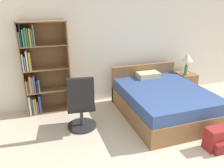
{
  "coord_description": "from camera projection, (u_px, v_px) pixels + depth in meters",
  "views": [
    {
      "loc": [
        -1.85,
        -1.44,
        2.25
      ],
      "look_at": [
        -0.69,
        1.98,
        0.86
      ],
      "focal_mm": 35.0,
      "sensor_mm": 36.0,
      "label": 1
    }
  ],
  "objects": [
    {
      "name": "wall_back",
      "position": [
        123.0,
        44.0,
        5.03
      ],
      "size": [
        9.0,
        0.06,
        2.6
      ],
      "color": "silver",
      "rests_on": "ground_plane"
    },
    {
      "name": "bookshelf",
      "position": [
        40.0,
        71.0,
        4.41
      ],
      "size": [
        0.92,
        0.31,
        1.89
      ],
      "color": "brown",
      "rests_on": "ground_plane"
    },
    {
      "name": "bed",
      "position": [
        162.0,
        101.0,
        4.51
      ],
      "size": [
        1.58,
        1.94,
        0.85
      ],
      "color": "brown",
      "rests_on": "ground_plane"
    },
    {
      "name": "office_chair",
      "position": [
        81.0,
        106.0,
        3.9
      ],
      "size": [
        0.54,
        0.62,
        1.08
      ],
      "color": "#232326",
      "rests_on": "ground_plane"
    },
    {
      "name": "nightstand",
      "position": [
        185.0,
        84.0,
        5.52
      ],
      "size": [
        0.41,
        0.49,
        0.55
      ],
      "color": "brown",
      "rests_on": "ground_plane"
    },
    {
      "name": "table_lamp",
      "position": [
        187.0,
        58.0,
        5.27
      ],
      "size": [
        0.27,
        0.27,
        0.49
      ],
      "color": "tan",
      "rests_on": "nightstand"
    },
    {
      "name": "water_bottle",
      "position": [
        186.0,
        70.0,
        5.24
      ],
      "size": [
        0.08,
        0.08,
        0.26
      ],
      "color": "#3F8C4C",
      "rests_on": "nightstand"
    },
    {
      "name": "backpack_red",
      "position": [
        217.0,
        139.0,
        3.48
      ],
      "size": [
        0.35,
        0.29,
        0.37
      ],
      "color": "maroon",
      "rests_on": "ground_plane"
    }
  ]
}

